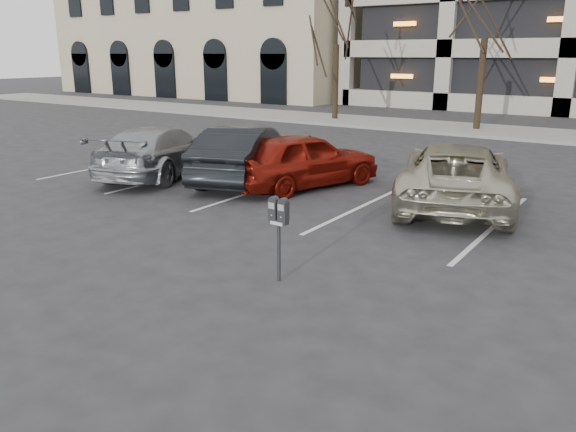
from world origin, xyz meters
TOP-DOWN VIEW (x-y plane):
  - ground at (0.00, 0.00)m, footprint 140.00×140.00m
  - sidewalk at (0.00, 16.00)m, footprint 80.00×4.00m
  - stall_lines at (-1.40, 2.30)m, footprint 16.90×5.20m
  - office_building at (-28.00, 29.92)m, footprint 26.00×16.20m
  - parking_meter at (-0.50, -2.29)m, footprint 0.33×0.14m
  - suv_silver at (0.22, 3.39)m, footprint 3.66×5.42m
  - car_red at (-3.50, 3.01)m, footprint 2.90×4.39m
  - car_dark at (-5.13, 2.74)m, footprint 2.88×4.65m
  - car_silver at (-7.46, 1.98)m, footprint 3.28×5.05m

SIDE VIEW (x-z plane):
  - ground at x=0.00m, z-range 0.00..0.00m
  - stall_lines at x=-1.40m, z-range 0.00..0.01m
  - sidewalk at x=0.00m, z-range 0.00..0.12m
  - car_silver at x=-7.46m, z-range 0.00..1.36m
  - suv_silver at x=0.22m, z-range 0.00..1.38m
  - car_red at x=-3.50m, z-range 0.00..1.39m
  - car_dark at x=-5.13m, z-range 0.00..1.45m
  - parking_meter at x=-0.50m, z-range 0.33..1.58m
  - office_building at x=-28.00m, z-range -0.01..14.99m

